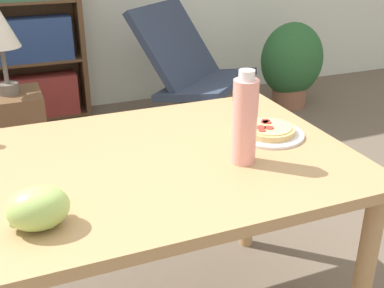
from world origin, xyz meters
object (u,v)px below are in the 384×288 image
lounge_chair_far (196,91)px  side_table (16,137)px  bookshelf (29,37)px  potted_plant_floor (292,63)px  pizza_on_plate (269,131)px  grape_bunch (38,209)px  drink_bottle (245,120)px

lounge_chair_far → side_table: (-1.26, -0.33, -0.02)m
bookshelf → potted_plant_floor: bookshelf is taller
pizza_on_plate → potted_plant_floor: pizza_on_plate is taller
potted_plant_floor → lounge_chair_far: bearing=-169.8°
grape_bunch → side_table: 1.80m
lounge_chair_far → bookshelf: 1.28m
pizza_on_plate → drink_bottle: 0.26m
grape_bunch → side_table: bearing=90.4°
pizza_on_plate → lounge_chair_far: bearing=75.3°
bookshelf → side_table: bearing=-102.0°
drink_bottle → bookshelf: size_ratio=0.21×
pizza_on_plate → drink_bottle: bearing=-140.3°
drink_bottle → lounge_chair_far: (0.64, 1.92, -0.57)m
pizza_on_plate → drink_bottle: (-0.17, -0.14, 0.12)m
grape_bunch → bookshelf: 2.69m
side_table → potted_plant_floor: (2.17, 0.49, 0.10)m
grape_bunch → potted_plant_floor: (2.16, 2.21, -0.41)m
drink_bottle → potted_plant_floor: 2.64m
pizza_on_plate → grape_bunch: 0.83m
drink_bottle → grape_bunch: bearing=-167.9°
grape_bunch → pizza_on_plate: bearing=19.4°
pizza_on_plate → bookshelf: (-0.59, 2.41, -0.10)m
drink_bottle → lounge_chair_far: size_ratio=0.28×
drink_bottle → side_table: 1.81m
bookshelf → pizza_on_plate: bearing=-76.2°
grape_bunch → lounge_chair_far: lounge_chair_far is taller
drink_bottle → side_table: bearing=111.4°
pizza_on_plate → potted_plant_floor: size_ratio=0.35×
lounge_chair_far → potted_plant_floor: bearing=-30.5°
pizza_on_plate → lounge_chair_far: (0.46, 1.77, -0.45)m
grape_bunch → drink_bottle: bearing=12.1°
lounge_chair_far → bookshelf: bearing=108.3°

